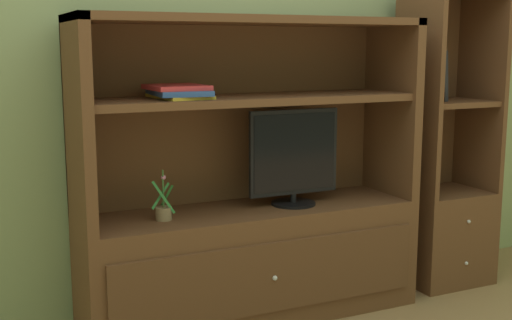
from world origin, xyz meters
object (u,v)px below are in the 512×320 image
(tv_monitor, at_px, (294,157))
(potted_plant, at_px, (164,211))
(media_console, at_px, (251,226))
(upright_book_row, at_px, (432,77))
(bookshelf_tall, at_px, (444,189))
(magazine_stack, at_px, (178,91))

(tv_monitor, distance_m, potted_plant, 0.72)
(media_console, bearing_deg, potted_plant, -174.63)
(media_console, relative_size, upright_book_row, 6.12)
(potted_plant, bearing_deg, tv_monitor, 0.94)
(media_console, xyz_separation_m, bookshelf_tall, (1.23, 0.00, 0.07))
(tv_monitor, height_order, upright_book_row, upright_book_row)
(magazine_stack, relative_size, bookshelf_tall, 0.21)
(media_console, bearing_deg, upright_book_row, -0.40)
(magazine_stack, bearing_deg, media_console, 0.84)
(media_console, relative_size, tv_monitor, 3.50)
(tv_monitor, height_order, potted_plant, tv_monitor)
(media_console, distance_m, bookshelf_tall, 1.23)
(tv_monitor, relative_size, potted_plant, 2.07)
(tv_monitor, relative_size, upright_book_row, 1.75)
(bookshelf_tall, bearing_deg, magazine_stack, -179.68)
(tv_monitor, relative_size, magazine_stack, 1.38)
(potted_plant, bearing_deg, magazine_stack, 22.02)
(media_console, xyz_separation_m, potted_plant, (-0.47, -0.04, 0.13))
(media_console, height_order, bookshelf_tall, bookshelf_tall)
(tv_monitor, xyz_separation_m, potted_plant, (-0.69, -0.01, -0.20))
(magazine_stack, bearing_deg, bookshelf_tall, 0.32)
(potted_plant, height_order, magazine_stack, magazine_stack)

